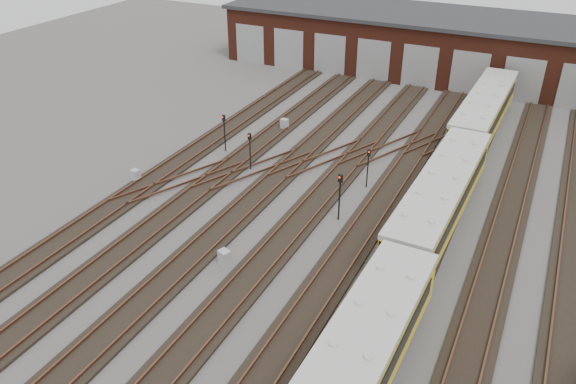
% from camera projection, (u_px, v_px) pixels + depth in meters
% --- Properties ---
extents(ground, '(120.00, 120.00, 0.00)m').
position_uv_depth(ground, '(294.00, 274.00, 31.50)').
color(ground, '#44413F').
rests_on(ground, ground).
extents(track_network, '(30.40, 70.00, 0.33)m').
position_uv_depth(track_network, '(296.00, 266.00, 31.97)').
color(track_network, black).
rests_on(track_network, ground).
extents(maintenance_shed, '(51.00, 12.50, 6.35)m').
position_uv_depth(maintenance_shed, '(453.00, 46.00, 61.04)').
color(maintenance_shed, '#522014').
rests_on(maintenance_shed, ground).
extents(metro_train, '(3.21, 47.75, 3.24)m').
position_uv_depth(metro_train, '(440.00, 199.00, 34.88)').
color(metro_train, black).
rests_on(metro_train, ground).
extents(signal_mast_0, '(0.29, 0.28, 3.12)m').
position_uv_depth(signal_mast_0, '(224.00, 128.00, 44.42)').
color(signal_mast_0, black).
rests_on(signal_mast_0, ground).
extents(signal_mast_1, '(0.26, 0.24, 2.95)m').
position_uv_depth(signal_mast_1, '(250.00, 146.00, 41.73)').
color(signal_mast_1, black).
rests_on(signal_mast_1, ground).
extents(signal_mast_2, '(0.27, 0.26, 2.96)m').
position_uv_depth(signal_mast_2, '(368.00, 163.00, 39.30)').
color(signal_mast_2, black).
rests_on(signal_mast_2, ground).
extents(signal_mast_3, '(0.31, 0.29, 3.31)m').
position_uv_depth(signal_mast_3, '(340.00, 191.00, 35.43)').
color(signal_mast_3, black).
rests_on(signal_mast_3, ground).
extents(relay_cabinet_0, '(0.61, 0.52, 0.97)m').
position_uv_depth(relay_cabinet_0, '(136.00, 176.00, 40.67)').
color(relay_cabinet_0, '#A8AAAD').
rests_on(relay_cabinet_0, ground).
extents(relay_cabinet_1, '(0.67, 0.59, 1.00)m').
position_uv_depth(relay_cabinet_1, '(284.00, 124.00, 48.91)').
color(relay_cabinet_1, '#A8AAAD').
rests_on(relay_cabinet_1, ground).
extents(relay_cabinet_2, '(0.76, 0.70, 1.04)m').
position_uv_depth(relay_cabinet_2, '(225.00, 258.00, 31.95)').
color(relay_cabinet_2, '#A8AAAD').
rests_on(relay_cabinet_2, ground).
extents(relay_cabinet_3, '(0.75, 0.67, 1.07)m').
position_uv_depth(relay_cabinet_3, '(445.00, 162.00, 42.48)').
color(relay_cabinet_3, '#A8AAAD').
rests_on(relay_cabinet_3, ground).
extents(relay_cabinet_4, '(0.70, 0.62, 1.02)m').
position_uv_depth(relay_cabinet_4, '(444.00, 169.00, 41.59)').
color(relay_cabinet_4, '#A8AAAD').
rests_on(relay_cabinet_4, ground).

